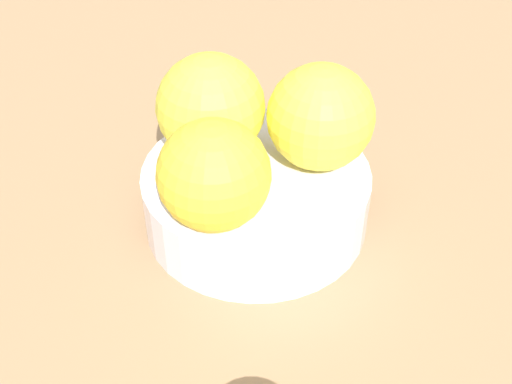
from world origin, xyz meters
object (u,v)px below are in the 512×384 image
object	(u,v)px
orange_in_bowl_1	(214,175)
orange_in_bowl_2	(211,107)
orange_in_bowl_0	(321,117)
fruit_bowl	(256,198)

from	to	relation	value
orange_in_bowl_1	orange_in_bowl_2	distance (cm)	6.59
orange_in_bowl_0	orange_in_bowl_1	bearing A→B (deg)	122.99
orange_in_bowl_1	fruit_bowl	bearing A→B (deg)	-36.86
orange_in_bowl_0	orange_in_bowl_1	size ratio (longest dim) A/B	1.04
orange_in_bowl_0	orange_in_bowl_1	xyz separation A→B (cm)	(-4.65, 7.17, -0.13)
fruit_bowl	orange_in_bowl_0	size ratio (longest dim) A/B	2.18
fruit_bowl	orange_in_bowl_1	xyz separation A→B (cm)	(-3.96, 2.97, 5.51)
fruit_bowl	orange_in_bowl_1	world-z (taller)	orange_in_bowl_1
orange_in_bowl_0	orange_in_bowl_2	size ratio (longest dim) A/B	0.98
orange_in_bowl_0	orange_in_bowl_2	bearing A→B (deg)	74.13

